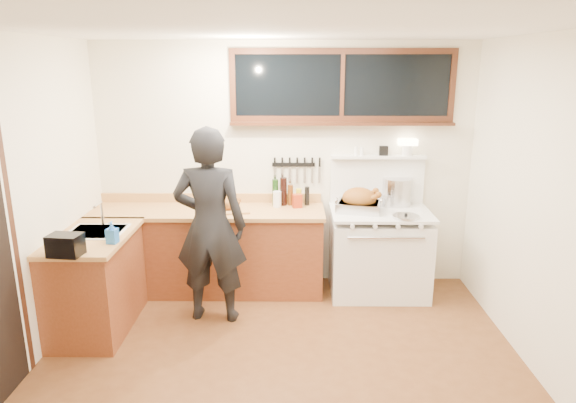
{
  "coord_description": "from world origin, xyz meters",
  "views": [
    {
      "loc": [
        0.09,
        -3.67,
        2.38
      ],
      "look_at": [
        0.05,
        0.85,
        1.15
      ],
      "focal_mm": 32.0,
      "sensor_mm": 36.0,
      "label": 1
    }
  ],
  "objects_px": {
    "vintage_stove": "(379,250)",
    "man": "(210,226)",
    "roast_turkey": "(359,202)",
    "cutting_board": "(228,206)"
  },
  "relations": [
    {
      "from": "vintage_stove",
      "to": "man",
      "type": "height_order",
      "value": "man"
    },
    {
      "from": "roast_turkey",
      "to": "man",
      "type": "bearing_deg",
      "value": -158.23
    },
    {
      "from": "man",
      "to": "roast_turkey",
      "type": "bearing_deg",
      "value": 21.77
    },
    {
      "from": "vintage_stove",
      "to": "cutting_board",
      "type": "distance_m",
      "value": 1.65
    },
    {
      "from": "man",
      "to": "roast_turkey",
      "type": "height_order",
      "value": "man"
    },
    {
      "from": "man",
      "to": "roast_turkey",
      "type": "xyz_separation_m",
      "value": [
        1.44,
        0.58,
        0.08
      ]
    },
    {
      "from": "man",
      "to": "roast_turkey",
      "type": "distance_m",
      "value": 1.56
    },
    {
      "from": "cutting_board",
      "to": "roast_turkey",
      "type": "xyz_separation_m",
      "value": [
        1.35,
        0.0,
        0.05
      ]
    },
    {
      "from": "cutting_board",
      "to": "roast_turkey",
      "type": "bearing_deg",
      "value": 0.05
    },
    {
      "from": "roast_turkey",
      "to": "vintage_stove",
      "type": "bearing_deg",
      "value": 3.63
    }
  ]
}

